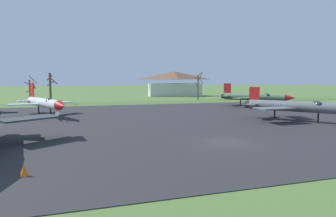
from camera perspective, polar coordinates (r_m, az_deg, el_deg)
The scene contains 13 objects.
ground_plane at distance 27.75m, azimuth 11.50°, elevation -6.65°, with size 600.00×600.00×0.00m, color #4C6B33.
asphalt_apron at distance 42.59m, azimuth 0.90°, elevation -2.24°, with size 79.35×54.48×0.05m, color #28282B.
grass_verge_strip at distance 74.74m, azimuth -7.02°, elevation 1.10°, with size 139.35×12.00×0.06m, color #43612D.
jet_fighter_front_right at distance 44.35m, azimuth 24.56°, elevation 0.39°, with size 12.26×14.13×4.86m.
jet_fighter_rear_center at distance 66.84m, azimuth 17.03°, elevation 2.26°, with size 13.31×13.19×5.20m.
info_placard_rear_center at distance 63.87m, azimuth 24.85°, elevation 0.47°, with size 0.55×0.24×1.12m.
jet_fighter_rear_left at distance 50.59m, azimuth -23.35°, elevation 1.04°, with size 9.80×15.37×5.41m.
info_placard_rear_left at distance 43.07m, azimuth -20.59°, elevation -1.68°, with size 0.55×0.33×1.05m.
bare_tree_far_left at distance 80.79m, azimuth -25.79°, elevation 3.33°, with size 2.97×3.12×7.04m.
bare_tree_left_of_center at distance 77.58m, azimuth -22.42°, elevation 3.94°, with size 2.72×2.83×7.74m.
bare_tree_center at distance 88.06m, azimuth 6.05°, elevation 4.57°, with size 2.93×3.38×8.58m.
visitor_building at distance 108.22m, azimuth 1.31°, elevation 4.94°, with size 21.26×11.87×9.29m.
traffic_cone at distance 19.73m, azimuth -26.83°, elevation -11.03°, with size 0.55×0.55×0.78m, color orange.
Camera 1 is at (-13.09, -23.76, 5.83)m, focal length 30.53 mm.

